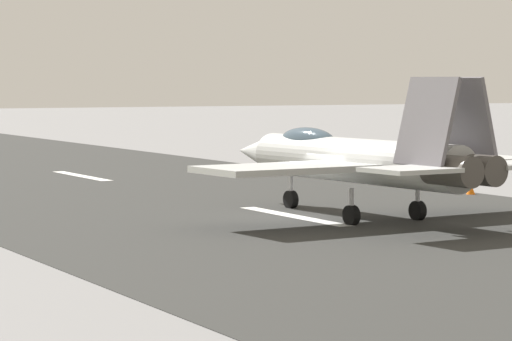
{
  "coord_description": "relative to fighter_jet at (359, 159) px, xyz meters",
  "views": [
    {
      "loc": [
        -42.43,
        24.88,
        5.4
      ],
      "look_at": [
        -2.84,
        3.66,
        2.2
      ],
      "focal_mm": 88.3,
      "sensor_mm": 36.0,
      "label": 1
    }
  ],
  "objects": [
    {
      "name": "marker_cone_mid",
      "position": [
        6.3,
        -10.4,
        -2.08
      ],
      "size": [
        0.44,
        0.44,
        0.55
      ],
      "primitive_type": "cone",
      "color": "orange",
      "rests_on": "ground"
    },
    {
      "name": "crew_person",
      "position": [
        16.82,
        -11.2,
        -1.49
      ],
      "size": [
        0.39,
        0.68,
        1.74
      ],
      "color": "#1E2338",
      "rests_on": "ground"
    },
    {
      "name": "runway_strip",
      "position": [
        1.05,
        1.86,
        -2.35
      ],
      "size": [
        240.0,
        26.0,
        0.02
      ],
      "color": "#30302E",
      "rests_on": "ground"
    },
    {
      "name": "fighter_jet",
      "position": [
        0.0,
        0.0,
        0.0
      ],
      "size": [
        16.49,
        14.66,
        5.55
      ],
      "color": "#B5B6B5",
      "rests_on": "ground"
    },
    {
      "name": "ground_plane",
      "position": [
        1.06,
        1.86,
        -2.36
      ],
      "size": [
        400.0,
        400.0,
        0.0
      ],
      "primitive_type": "plane",
      "color": "slate"
    }
  ]
}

